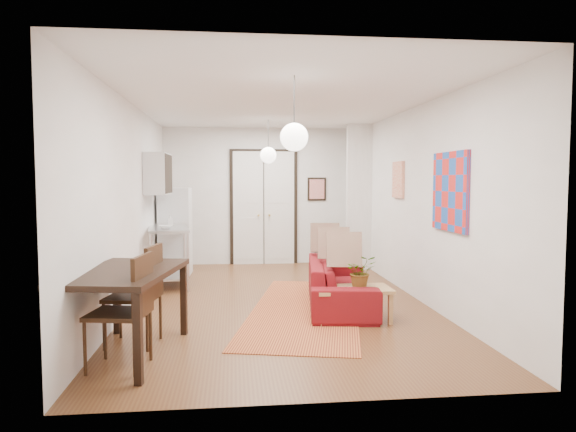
{
  "coord_description": "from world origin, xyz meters",
  "views": [
    {
      "loc": [
        -0.65,
        -7.46,
        1.79
      ],
      "look_at": [
        0.18,
        0.24,
        1.25
      ],
      "focal_mm": 32.0,
      "sensor_mm": 36.0,
      "label": 1
    }
  ],
  "objects": [
    {
      "name": "floor",
      "position": [
        0.0,
        0.0,
        0.0
      ],
      "size": [
        7.0,
        7.0,
        0.0
      ],
      "primitive_type": "plane",
      "color": "brown",
      "rests_on": "ground"
    },
    {
      "name": "ceiling",
      "position": [
        0.0,
        0.0,
        2.9
      ],
      "size": [
        4.2,
        7.0,
        0.02
      ],
      "primitive_type": "cube",
      "color": "white",
      "rests_on": "wall_back"
    },
    {
      "name": "wall_back",
      "position": [
        0.0,
        3.5,
        1.45
      ],
      "size": [
        4.2,
        0.02,
        2.9
      ],
      "primitive_type": "cube",
      "color": "white",
      "rests_on": "floor"
    },
    {
      "name": "wall_front",
      "position": [
        0.0,
        -3.5,
        1.45
      ],
      "size": [
        4.2,
        0.02,
        2.9
      ],
      "primitive_type": "cube",
      "color": "white",
      "rests_on": "floor"
    },
    {
      "name": "wall_left",
      "position": [
        -2.1,
        0.0,
        1.45
      ],
      "size": [
        0.02,
        7.0,
        2.9
      ],
      "primitive_type": "cube",
      "color": "white",
      "rests_on": "floor"
    },
    {
      "name": "wall_right",
      "position": [
        2.1,
        0.0,
        1.45
      ],
      "size": [
        0.02,
        7.0,
        2.9
      ],
      "primitive_type": "cube",
      "color": "white",
      "rests_on": "floor"
    },
    {
      "name": "double_doors",
      "position": [
        0.0,
        3.46,
        1.2
      ],
      "size": [
        1.44,
        0.06,
        2.5
      ],
      "primitive_type": "cube",
      "color": "silver",
      "rests_on": "wall_back"
    },
    {
      "name": "stub_partition",
      "position": [
        1.85,
        2.55,
        1.45
      ],
      "size": [
        0.5,
        0.1,
        2.9
      ],
      "primitive_type": "cube",
      "color": "white",
      "rests_on": "floor"
    },
    {
      "name": "wall_cabinet",
      "position": [
        -1.92,
        1.5,
        1.9
      ],
      "size": [
        0.35,
        1.0,
        0.7
      ],
      "primitive_type": "cube",
      "color": "silver",
      "rests_on": "wall_left"
    },
    {
      "name": "painting_popart",
      "position": [
        2.08,
        -1.25,
        1.65
      ],
      "size": [
        0.05,
        1.0,
        1.0
      ],
      "primitive_type": "cube",
      "color": "red",
      "rests_on": "wall_right"
    },
    {
      "name": "painting_abstract",
      "position": [
        2.08,
        0.8,
        1.8
      ],
      "size": [
        0.05,
        0.5,
        0.6
      ],
      "primitive_type": "cube",
      "color": "beige",
      "rests_on": "wall_right"
    },
    {
      "name": "poster_back",
      "position": [
        1.15,
        3.47,
        1.6
      ],
      "size": [
        0.4,
        0.03,
        0.5
      ],
      "primitive_type": "cube",
      "color": "red",
      "rests_on": "wall_back"
    },
    {
      "name": "print_left",
      "position": [
        -2.07,
        2.0,
        1.95
      ],
      "size": [
        0.03,
        0.44,
        0.54
      ],
      "primitive_type": "cube",
      "color": "#A26343",
      "rests_on": "wall_left"
    },
    {
      "name": "pendant_back",
      "position": [
        0.0,
        2.0,
        2.25
      ],
      "size": [
        0.3,
        0.3,
        0.8
      ],
      "color": "silver",
      "rests_on": "ceiling"
    },
    {
      "name": "pendant_front",
      "position": [
        0.0,
        -2.0,
        2.25
      ],
      "size": [
        0.3,
        0.3,
        0.8
      ],
      "color": "silver",
      "rests_on": "ceiling"
    },
    {
      "name": "kilim_rug",
      "position": [
        0.34,
        -0.52,
        0.0
      ],
      "size": [
        2.23,
        4.05,
        0.01
      ],
      "primitive_type": "cube",
      "rotation": [
        0.0,
        0.0,
        -0.22
      ],
      "color": "#BF662F",
      "rests_on": "floor"
    },
    {
      "name": "sofa",
      "position": [
        0.86,
        -0.35,
        0.32
      ],
      "size": [
        2.31,
        1.15,
        0.65
      ],
      "primitive_type": "imported",
      "rotation": [
        0.0,
        0.0,
        1.44
      ],
      "color": "maroon",
      "rests_on": "floor"
    },
    {
      "name": "coffee_table",
      "position": [
        0.86,
        -1.15,
        0.37
      ],
      "size": [
        0.96,
        0.54,
        0.43
      ],
      "rotation": [
        0.0,
        0.0,
        0.0
      ],
      "color": "tan",
      "rests_on": "floor"
    },
    {
      "name": "potted_plant",
      "position": [
        0.96,
        -1.15,
        0.64
      ],
      "size": [
        0.33,
        0.38,
        0.42
      ],
      "primitive_type": "imported",
      "rotation": [
        0.0,
        0.0,
        0.0
      ],
      "color": "#2C5B29",
      "rests_on": "coffee_table"
    },
    {
      "name": "kitchen_counter",
      "position": [
        -1.75,
        1.38,
        0.66
      ],
      "size": [
        0.82,
        1.37,
        0.99
      ],
      "rotation": [
        0.0,
        0.0,
        0.14
      ],
      "color": "silver",
      "rests_on": "floor"
    },
    {
      "name": "bowl",
      "position": [
        -1.75,
        1.08,
        1.02
      ],
      "size": [
        0.26,
        0.26,
        0.06
      ],
      "primitive_type": "imported",
      "rotation": [
        0.0,
        0.0,
        0.15
      ],
      "color": "silver",
      "rests_on": "kitchen_counter"
    },
    {
      "name": "soap_bottle",
      "position": [
        -1.75,
        1.63,
        1.1
      ],
      "size": [
        0.11,
        0.11,
        0.21
      ],
      "primitive_type": "imported",
      "rotation": [
        0.0,
        0.0,
        0.15
      ],
      "color": "teal",
      "rests_on": "kitchen_counter"
    },
    {
      "name": "fridge",
      "position": [
        -1.75,
        2.43,
        0.82
      ],
      "size": [
        0.6,
        0.6,
        1.65
      ],
      "primitive_type": "cube",
      "rotation": [
        0.0,
        0.0,
        -0.03
      ],
      "color": "silver",
      "rests_on": "floor"
    },
    {
      "name": "dining_table",
      "position": [
        -1.75,
        -2.17,
        0.78
      ],
      "size": [
        1.17,
        1.73,
        0.88
      ],
      "rotation": [
        0.0,
        0.0,
        -0.17
      ],
      "color": "black",
      "rests_on": "floor"
    },
    {
      "name": "dining_chair_near",
      "position": [
        -1.75,
        -1.71,
        0.64
      ],
      "size": [
        0.6,
        0.78,
        1.09
      ],
      "rotation": [
        0.0,
        0.0,
        -1.74
      ],
      "color": "#382211",
      "rests_on": "floor"
    },
    {
      "name": "dining_chair_far",
      "position": [
        -1.75,
        -2.41,
        0.64
      ],
      "size": [
        0.6,
        0.78,
        1.09
      ],
      "rotation": [
        0.0,
        0.0,
        -1.74
      ],
      "color": "#382211",
      "rests_on": "floor"
    },
    {
      "name": "black_side_chair",
      "position": [
        1.13,
        2.29,
        0.54
      ],
      "size": [
        0.53,
        0.54,
        0.93
      ],
      "rotation": [
        0.0,
        0.0,
        2.84
      ],
      "color": "black",
      "rests_on": "floor"
    }
  ]
}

